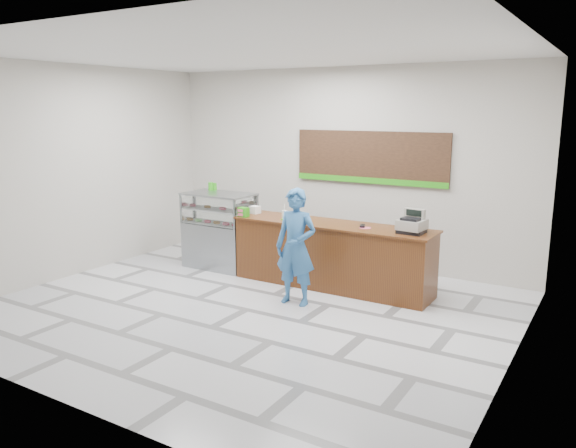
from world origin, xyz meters
The scene contains 16 objects.
floor centered at (0.00, 0.00, 0.00)m, with size 7.00×7.00×0.00m, color silver.
back_wall centered at (0.00, 3.00, 1.75)m, with size 7.00×7.00×0.00m, color #BCB7AD.
ceiling centered at (0.00, 0.00, 3.50)m, with size 7.00×7.00×0.00m, color silver.
sales_counter centered at (0.55, 1.55, 0.52)m, with size 3.26×0.76×1.03m.
display_case centered at (-1.67, 1.55, 0.68)m, with size 1.22×0.72×1.33m.
menu_board centered at (0.55, 2.96, 1.93)m, with size 2.80×0.06×0.90m.
cash_register centered at (1.84, 1.54, 1.16)m, with size 0.39×0.41×0.34m.
card_terminal centered at (1.07, 1.53, 1.05)m, with size 0.07×0.15×0.04m, color black.
serving_tray centered at (-0.11, 1.50, 1.04)m, with size 0.39×0.31×0.02m.
napkin_box centered at (-0.95, 1.61, 1.09)m, with size 0.15×0.15×0.13m, color white.
straw_cup centered at (-0.31, 1.53, 1.09)m, with size 0.08×0.08×0.13m, color silver.
promo_box centered at (-0.95, 1.28, 1.11)m, with size 0.17×0.11×0.15m, color #2A9A15.
donut_decal centered at (1.13, 1.49, 1.03)m, with size 0.18×0.18×0.00m, color #E15570.
green_cup_left centered at (-2.02, 1.77, 1.40)m, with size 0.09×0.09×0.14m, color #2A9A15.
green_cup_right centered at (-1.98, 1.83, 1.39)m, with size 0.08×0.08×0.13m, color #2A9A15.
customer centered at (0.46, 0.60, 0.84)m, with size 0.61×0.40×1.69m, color #3067A1.
Camera 1 is at (4.39, -6.10, 2.79)m, focal length 35.00 mm.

